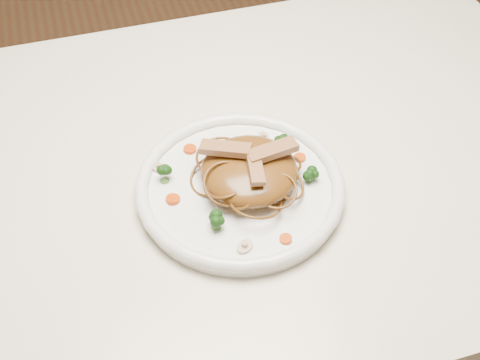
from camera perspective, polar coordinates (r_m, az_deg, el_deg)
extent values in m
cube|color=beige|center=(0.99, -0.54, 1.24)|extent=(1.20, 0.80, 0.04)
cylinder|color=brown|center=(1.65, 14.44, 4.20)|extent=(0.06, 0.06, 0.71)
cylinder|color=white|center=(0.92, 0.00, -0.93)|extent=(0.39, 0.39, 0.02)
ellipsoid|color=brown|center=(0.90, 0.85, 0.89)|extent=(0.16, 0.16, 0.05)
cube|color=#A3744D|center=(0.89, 2.91, 2.65)|extent=(0.08, 0.04, 0.01)
cube|color=#A3744D|center=(0.89, -1.32, 2.86)|extent=(0.08, 0.06, 0.01)
cube|color=#A3744D|center=(0.87, 1.41, 1.13)|extent=(0.03, 0.06, 0.01)
cylinder|color=#B43E06|center=(0.97, 2.16, 3.15)|extent=(0.03, 0.03, 0.00)
cylinder|color=#B43E06|center=(0.90, -6.09, -1.73)|extent=(0.02, 0.02, 0.00)
cylinder|color=#B43E06|center=(0.95, 5.43, 2.03)|extent=(0.02, 0.02, 0.00)
cylinder|color=#B43E06|center=(0.97, -4.55, 2.81)|extent=(0.02, 0.02, 0.00)
cylinder|color=#B43E06|center=(0.85, 4.17, -5.34)|extent=(0.02, 0.02, 0.00)
cylinder|color=beige|center=(0.84, 0.42, -6.05)|extent=(0.03, 0.03, 0.01)
cylinder|color=beige|center=(0.97, 4.41, 3.21)|extent=(0.02, 0.02, 0.01)
cylinder|color=beige|center=(0.94, -7.34, 1.09)|extent=(0.03, 0.03, 0.01)
cylinder|color=beige|center=(0.98, 2.17, 3.84)|extent=(0.03, 0.03, 0.01)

